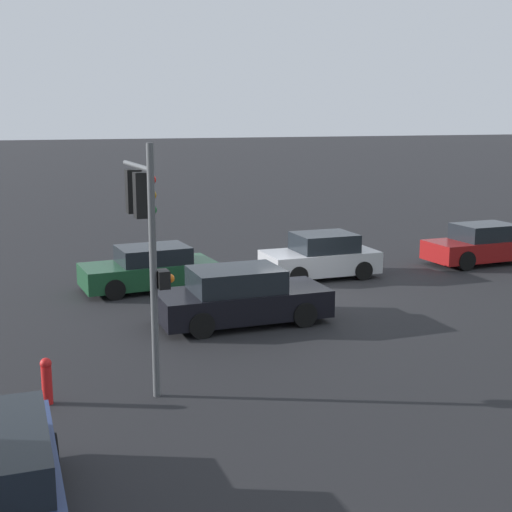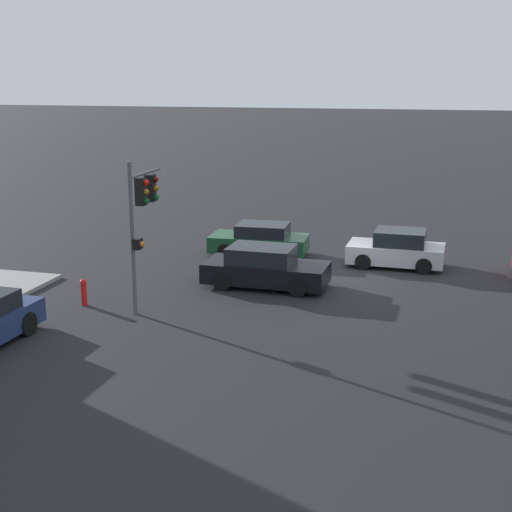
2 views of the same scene
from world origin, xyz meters
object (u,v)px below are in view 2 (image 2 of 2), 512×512
(crossing_car_1, at_px, (265,268))
(fire_hydrant, at_px, (84,291))
(crossing_car_3, at_px, (397,249))
(traffic_signal, at_px, (142,207))
(crossing_car_2, at_px, (260,240))

(crossing_car_1, bearing_deg, fire_hydrant, -143.65)
(crossing_car_1, height_order, crossing_car_3, crossing_car_3)
(traffic_signal, xyz_separation_m, crossing_car_1, (-3.22, -3.39, -2.70))
(crossing_car_1, height_order, fire_hydrant, crossing_car_1)
(traffic_signal, relative_size, crossing_car_3, 1.28)
(crossing_car_1, xyz_separation_m, fire_hydrant, (5.30, 3.78, -0.22))
(traffic_signal, height_order, crossing_car_1, traffic_signal)
(traffic_signal, relative_size, crossing_car_1, 1.09)
(crossing_car_2, distance_m, crossing_car_3, 5.86)
(crossing_car_1, bearing_deg, traffic_signal, -132.67)
(crossing_car_3, bearing_deg, fire_hydrant, 40.43)
(traffic_signal, relative_size, crossing_car_2, 1.16)
(traffic_signal, distance_m, crossing_car_2, 8.63)
(traffic_signal, xyz_separation_m, fire_hydrant, (2.08, 0.39, -2.92))
(traffic_signal, xyz_separation_m, crossing_car_3, (-7.64, -7.60, -2.70))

